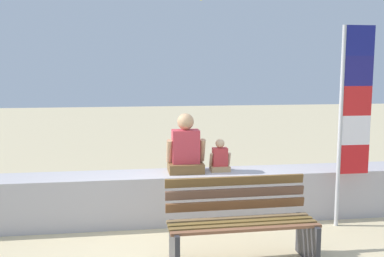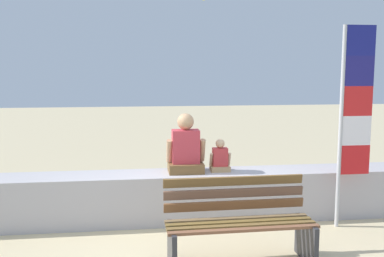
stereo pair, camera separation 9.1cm
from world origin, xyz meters
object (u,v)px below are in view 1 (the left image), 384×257
at_px(person_adult, 186,149).
at_px(flag_banner, 351,111).
at_px(park_bench, 241,224).
at_px(person_child, 220,158).

xyz_separation_m(person_adult, flag_banner, (2.08, -0.54, 0.55)).
height_order(park_bench, person_adult, person_adult).
height_order(person_child, flag_banner, flag_banner).
bearing_deg(flag_banner, person_adult, 165.44).
bearing_deg(flag_banner, person_child, 161.37).
relative_size(park_bench, person_child, 3.55).
bearing_deg(park_bench, flag_banner, 28.30).
bearing_deg(person_child, flag_banner, -18.63).
relative_size(person_adult, person_child, 1.80).
height_order(person_adult, flag_banner, flag_banner).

